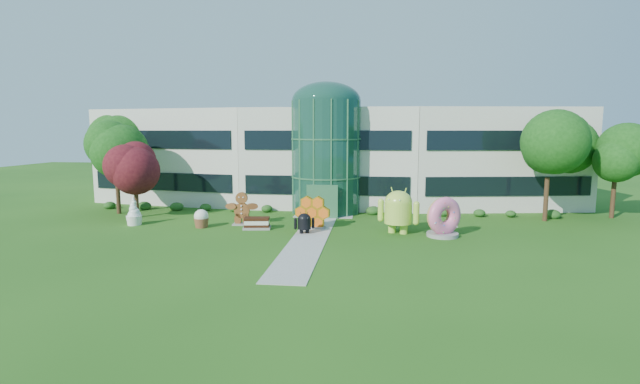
% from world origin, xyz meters
% --- Properties ---
extents(ground, '(140.00, 140.00, 0.00)m').
position_xyz_m(ground, '(0.00, 0.00, 0.00)').
color(ground, '#215114').
rests_on(ground, ground).
extents(building, '(46.00, 15.00, 9.30)m').
position_xyz_m(building, '(0.00, 18.00, 4.65)').
color(building, beige).
rests_on(building, ground).
extents(atrium, '(6.00, 6.00, 9.80)m').
position_xyz_m(atrium, '(0.00, 12.00, 4.90)').
color(atrium, '#194738').
rests_on(atrium, ground).
extents(walkway, '(2.40, 20.00, 0.04)m').
position_xyz_m(walkway, '(0.00, 2.00, 0.02)').
color(walkway, '#9E9E93').
rests_on(walkway, ground).
extents(tree_red, '(4.00, 4.00, 6.00)m').
position_xyz_m(tree_red, '(-15.50, 7.50, 3.00)').
color(tree_red, '#3F0C14').
rests_on(tree_red, ground).
extents(trees_backdrop, '(52.00, 8.00, 8.40)m').
position_xyz_m(trees_backdrop, '(0.00, 13.00, 4.20)').
color(trees_backdrop, '#134511').
rests_on(trees_backdrop, ground).
extents(android_green, '(3.72, 3.12, 3.59)m').
position_xyz_m(android_green, '(5.99, 4.03, 1.79)').
color(android_green, '#B2DB46').
rests_on(android_green, ground).
extents(android_black, '(1.76, 1.43, 1.73)m').
position_xyz_m(android_black, '(-0.59, 3.02, 0.86)').
color(android_black, black).
rests_on(android_black, ground).
extents(donut, '(2.97, 2.53, 2.80)m').
position_xyz_m(donut, '(9.00, 3.34, 1.40)').
color(donut, pink).
rests_on(donut, ground).
extents(gingerbread, '(2.86, 1.27, 2.58)m').
position_xyz_m(gingerbread, '(-5.85, 5.56, 1.29)').
color(gingerbread, brown).
rests_on(gingerbread, ground).
extents(ice_cream_sandwich, '(2.12, 1.26, 0.89)m').
position_xyz_m(ice_cream_sandwich, '(-4.31, 4.15, 0.45)').
color(ice_cream_sandwich, black).
rests_on(ice_cream_sandwich, ground).
extents(honeycomb, '(2.87, 1.26, 2.19)m').
position_xyz_m(honeycomb, '(-0.26, 4.93, 1.10)').
color(honeycomb, orange).
rests_on(honeycomb, ground).
extents(froyo, '(1.65, 1.65, 2.19)m').
position_xyz_m(froyo, '(-14.12, 4.50, 1.10)').
color(froyo, white).
rests_on(froyo, ground).
extents(cupcake, '(1.32, 1.32, 1.39)m').
position_xyz_m(cupcake, '(-8.61, 4.23, 0.69)').
color(cupcake, white).
rests_on(cupcake, ground).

